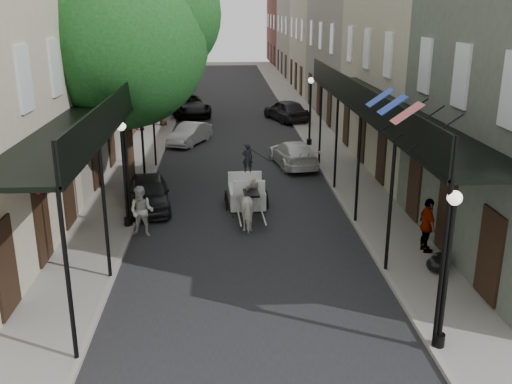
{
  "coord_description": "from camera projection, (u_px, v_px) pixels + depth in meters",
  "views": [
    {
      "loc": [
        -0.69,
        -12.99,
        7.46
      ],
      "look_at": [
        0.35,
        4.99,
        1.6
      ],
      "focal_mm": 40.0,
      "sensor_mm": 36.0,
      "label": 1
    }
  ],
  "objects": [
    {
      "name": "ground",
      "position": [
        253.0,
        311.0,
        14.67
      ],
      "size": [
        140.0,
        140.0,
        0.0
      ],
      "primitive_type": "plane",
      "color": "gray",
      "rests_on": "ground"
    },
    {
      "name": "road",
      "position": [
        235.0,
        139.0,
        33.66
      ],
      "size": [
        8.0,
        90.0,
        0.01
      ],
      "primitive_type": "cube",
      "color": "black",
      "rests_on": "ground"
    },
    {
      "name": "sidewalk_left",
      "position": [
        150.0,
        140.0,
        33.37
      ],
      "size": [
        2.2,
        90.0,
        0.12
      ],
      "primitive_type": "cube",
      "color": "gray",
      "rests_on": "ground"
    },
    {
      "name": "sidewalk_right",
      "position": [
        319.0,
        137.0,
        33.92
      ],
      "size": [
        2.2,
        90.0,
        0.12
      ],
      "primitive_type": "cube",
      "color": "gray",
      "rests_on": "ground"
    },
    {
      "name": "building_row_left",
      "position": [
        112.0,
        39.0,
        41.06
      ],
      "size": [
        5.0,
        80.0,
        10.5
      ],
      "primitive_type": "cube",
      "color": "#B3A88F",
      "rests_on": "ground"
    },
    {
      "name": "building_row_right",
      "position": [
        348.0,
        38.0,
        42.0
      ],
      "size": [
        5.0,
        80.0,
        10.5
      ],
      "primitive_type": "cube",
      "color": "gray",
      "rests_on": "ground"
    },
    {
      "name": "gallery_left",
      "position": [
        105.0,
        110.0,
        19.78
      ],
      "size": [
        2.2,
        18.05,
        4.88
      ],
      "color": "black",
      "rests_on": "sidewalk_left"
    },
    {
      "name": "gallery_right",
      "position": [
        377.0,
        107.0,
        20.31
      ],
      "size": [
        2.2,
        18.05,
        4.88
      ],
      "color": "black",
      "rests_on": "sidewalk_right"
    },
    {
      "name": "tree_near",
      "position": [
        131.0,
        33.0,
        22.1
      ],
      "size": [
        7.31,
        6.8,
        9.63
      ],
      "color": "#382619",
      "rests_on": "sidewalk_left"
    },
    {
      "name": "tree_far",
      "position": [
        165.0,
        34.0,
        35.59
      ],
      "size": [
        6.45,
        6.0,
        8.61
      ],
      "color": "#382619",
      "rests_on": "sidewalk_left"
    },
    {
      "name": "lamppost_right_near",
      "position": [
        447.0,
        269.0,
        12.37
      ],
      "size": [
        0.32,
        0.32,
        3.71
      ],
      "color": "black",
      "rests_on": "sidewalk_right"
    },
    {
      "name": "lamppost_left",
      "position": [
        125.0,
        173.0,
        19.51
      ],
      "size": [
        0.32,
        0.32,
        3.71
      ],
      "color": "black",
      "rests_on": "sidewalk_left"
    },
    {
      "name": "lamppost_right_far",
      "position": [
        310.0,
        110.0,
        31.35
      ],
      "size": [
        0.32,
        0.32,
        3.71
      ],
      "color": "black",
      "rests_on": "sidewalk_right"
    },
    {
      "name": "horse",
      "position": [
        251.0,
        205.0,
        20.14
      ],
      "size": [
        0.93,
        1.91,
        1.59
      ],
      "primitive_type": "imported",
      "rotation": [
        0.0,
        0.0,
        3.18
      ],
      "color": "white",
      "rests_on": "ground"
    },
    {
      "name": "carriage",
      "position": [
        246.0,
        179.0,
        22.4
      ],
      "size": [
        1.71,
        2.39,
        2.66
      ],
      "rotation": [
        0.0,
        0.0,
        0.04
      ],
      "color": "black",
      "rests_on": "ground"
    },
    {
      "name": "pedestrian_walking",
      "position": [
        142.0,
        211.0,
        19.26
      ],
      "size": [
        0.97,
        0.83,
        1.75
      ],
      "primitive_type": "imported",
      "rotation": [
        0.0,
        0.0,
        -0.21
      ],
      "color": "beige",
      "rests_on": "ground"
    },
    {
      "name": "pedestrian_sidewalk_left",
      "position": [
        141.0,
        118.0,
        35.43
      ],
      "size": [
        1.03,
        0.64,
        1.53
      ],
      "primitive_type": "imported",
      "rotation": [
        0.0,
        0.0,
        3.22
      ],
      "color": "gray",
      "rests_on": "sidewalk_left"
    },
    {
      "name": "pedestrian_sidewalk_right",
      "position": [
        427.0,
        225.0,
        17.7
      ],
      "size": [
        0.49,
        1.05,
        1.75
      ],
      "primitive_type": "imported",
      "rotation": [
        0.0,
        0.0,
        1.63
      ],
      "color": "gray",
      "rests_on": "sidewalk_right"
    },
    {
      "name": "car_left_near",
      "position": [
        149.0,
        193.0,
        21.93
      ],
      "size": [
        2.07,
        3.97,
        1.29
      ],
      "primitive_type": "imported",
      "rotation": [
        0.0,
        0.0,
        0.15
      ],
      "color": "black",
      "rests_on": "ground"
    },
    {
      "name": "car_left_mid",
      "position": [
        190.0,
        134.0,
        32.35
      ],
      "size": [
        2.56,
        3.79,
        1.18
      ],
      "primitive_type": "imported",
      "rotation": [
        0.0,
        0.0,
        -0.4
      ],
      "color": "#ABABB1",
      "rests_on": "ground"
    },
    {
      "name": "car_left_far",
      "position": [
        188.0,
        105.0,
        40.87
      ],
      "size": [
        3.87,
        5.94,
        1.52
      ],
      "primitive_type": "imported",
      "rotation": [
        0.0,
        0.0,
        0.27
      ],
      "color": "black",
      "rests_on": "ground"
    },
    {
      "name": "car_right_near",
      "position": [
        293.0,
        154.0,
        27.92
      ],
      "size": [
        2.34,
        4.44,
        1.23
      ],
      "primitive_type": "imported",
      "rotation": [
        0.0,
        0.0,
        3.29
      ],
      "color": "silver",
      "rests_on": "ground"
    },
    {
      "name": "car_right_far",
      "position": [
        286.0,
        110.0,
        38.95
      ],
      "size": [
        3.11,
        4.71,
        1.49
      ],
      "primitive_type": "imported",
      "rotation": [
        0.0,
        0.0,
        3.48
      ],
      "color": "black",
      "rests_on": "ground"
    },
    {
      "name": "trash_bags",
      "position": [
        438.0,
        262.0,
        16.65
      ],
      "size": [
        0.85,
        1.0,
        0.5
      ],
      "color": "black",
      "rests_on": "sidewalk_right"
    }
  ]
}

